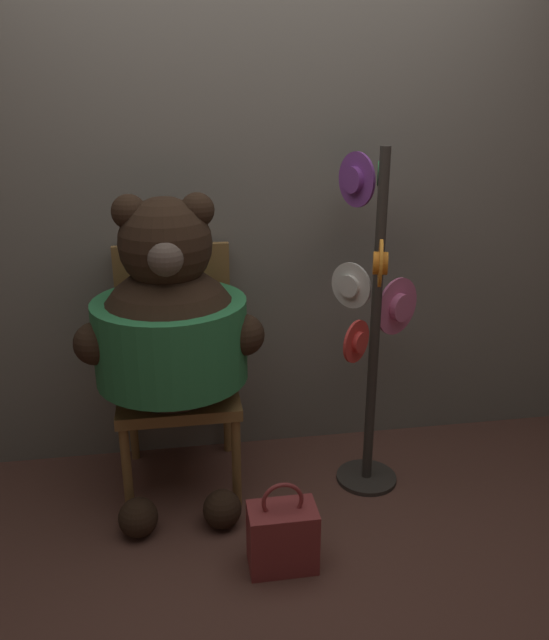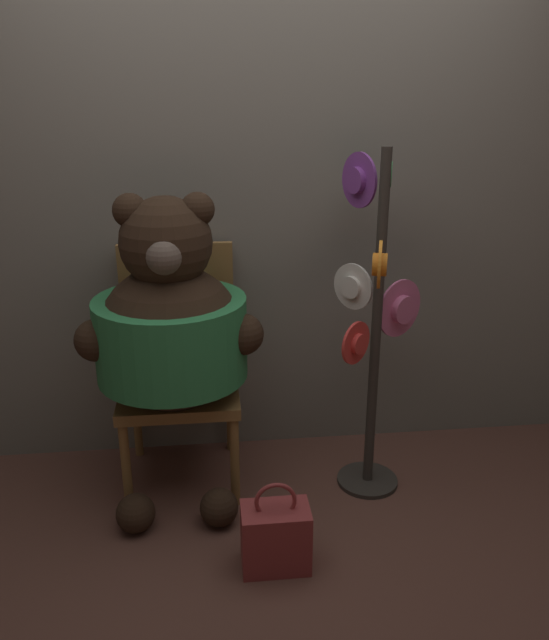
# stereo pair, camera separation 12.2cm
# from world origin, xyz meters

# --- Properties ---
(ground_plane) EXTENTS (14.00, 14.00, 0.00)m
(ground_plane) POSITION_xyz_m (0.00, 0.00, 0.00)
(ground_plane) COLOR brown
(wall_back) EXTENTS (8.00, 0.10, 2.30)m
(wall_back) POSITION_xyz_m (0.00, 0.64, 1.15)
(wall_back) COLOR slate
(wall_back) RESTS_ON ground_plane
(chair) EXTENTS (0.52, 0.52, 1.07)m
(chair) POSITION_xyz_m (-0.39, 0.40, 0.56)
(chair) COLOR olive
(chair) RESTS_ON ground_plane
(teddy_bear) EXTENTS (0.77, 0.68, 1.35)m
(teddy_bear) POSITION_xyz_m (-0.41, 0.22, 0.79)
(teddy_bear) COLOR black
(teddy_bear) RESTS_ON ground_plane
(hat_display_rack) EXTENTS (0.42, 0.50, 1.52)m
(hat_display_rack) POSITION_xyz_m (0.46, 0.20, 0.84)
(hat_display_rack) COLOR #332D28
(hat_display_rack) RESTS_ON ground_plane
(handbag_on_ground) EXTENTS (0.26, 0.16, 0.37)m
(handbag_on_ground) POSITION_xyz_m (-0.03, -0.33, 0.13)
(handbag_on_ground) COLOR maroon
(handbag_on_ground) RESTS_ON ground_plane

